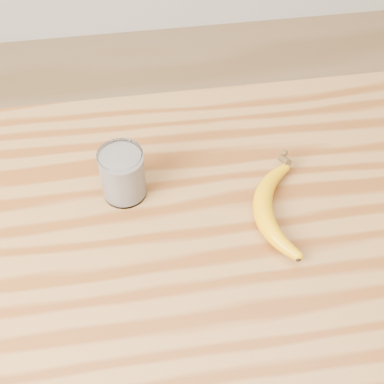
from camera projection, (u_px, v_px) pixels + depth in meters
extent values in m
cube|color=olive|center=(199.00, 263.00, 0.85)|extent=(1.20, 0.80, 0.04)
cylinder|color=brown|center=(373.00, 222.00, 1.46)|extent=(0.06, 0.06, 0.86)
cylinder|color=white|center=(123.00, 174.00, 0.88)|extent=(0.07, 0.07, 0.09)
torus|color=white|center=(120.00, 155.00, 0.85)|extent=(0.07, 0.07, 0.00)
cylinder|color=beige|center=(123.00, 175.00, 0.88)|extent=(0.07, 0.07, 0.08)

